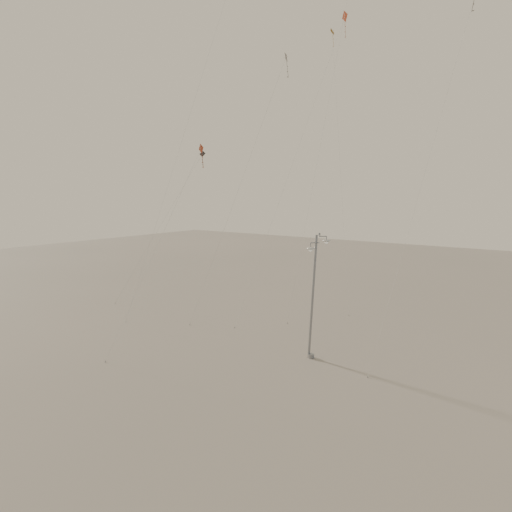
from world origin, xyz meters
The scene contains 10 objects.
ground centered at (0.00, 0.00, 0.00)m, with size 160.00×160.00×0.00m, color gray.
street_lamp centered at (5.11, 4.25, 4.93)m, with size 1.41×1.17×9.24m.
kite_0 centered at (-7.08, 9.10, 28.41)m, with size 8.15×9.74×36.38m.
kite_1 centered at (-2.44, 8.32, 17.30)m, with size 7.19×5.46×23.63m.
kite_2 centered at (1.44, 15.75, 26.41)m, with size 2.96×7.38×33.69m.
kite_3 centered at (-4.69, 1.10, 12.04)m, with size 2.86×8.03×15.79m.
kite_4 centered at (12.42, 8.51, 19.20)m, with size 3.92×6.93×25.50m.
kite_5 centered at (-2.03, 22.59, 23.14)m, with size 7.12×9.56×31.03m.
kite_6 centered at (-13.70, 9.43, 11.96)m, with size 8.15×6.31×16.47m.
kite_7 centered at (-0.50, 16.46, 23.37)m, with size 4.51×13.13×29.84m.
Camera 1 is at (17.89, -20.78, 11.81)m, focal length 28.00 mm.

